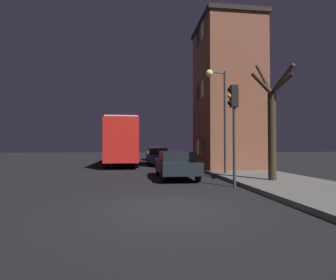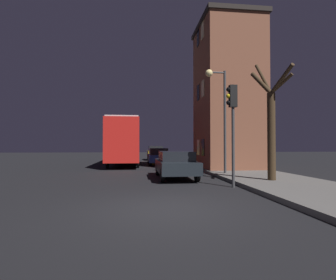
# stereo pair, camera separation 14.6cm
# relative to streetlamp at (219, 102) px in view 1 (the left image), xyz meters

# --- Properties ---
(ground_plane) EXTENTS (120.00, 120.00, 0.00)m
(ground_plane) POSITION_rel_streetlamp_xyz_m (-3.76, -7.04, -4.12)
(ground_plane) COLOR black
(brick_building) EXTENTS (4.09, 5.07, 10.22)m
(brick_building) POSITION_rel_streetlamp_xyz_m (1.80, 3.69, 1.18)
(brick_building) COLOR brown
(brick_building) RESTS_ON sidewalk
(streetlamp) EXTENTS (1.17, 0.41, 5.76)m
(streetlamp) POSITION_rel_streetlamp_xyz_m (0.00, 0.00, 0.00)
(streetlamp) COLOR #38383A
(streetlamp) RESTS_ON sidewalk
(traffic_light) EXTENTS (0.43, 0.24, 4.17)m
(traffic_light) POSITION_rel_streetlamp_xyz_m (-0.65, -3.82, -1.12)
(traffic_light) COLOR #38383A
(traffic_light) RESTS_ON ground
(bare_tree) EXTENTS (1.41, 2.32, 5.38)m
(bare_tree) POSITION_rel_streetlamp_xyz_m (1.41, -3.11, -1.37)
(bare_tree) COLOR #382819
(bare_tree) RESTS_ON sidewalk
(bus) EXTENTS (2.49, 11.61, 3.84)m
(bus) POSITION_rel_streetlamp_xyz_m (-5.61, 9.87, -1.85)
(bus) COLOR red
(bus) RESTS_ON ground
(car_near_lane) EXTENTS (1.82, 4.48, 1.40)m
(car_near_lane) POSITION_rel_streetlamp_xyz_m (-2.53, -0.63, -3.37)
(car_near_lane) COLOR black
(car_near_lane) RESTS_ON ground
(car_mid_lane) EXTENTS (1.73, 4.06, 1.47)m
(car_mid_lane) POSITION_rel_streetlamp_xyz_m (-2.69, 8.95, -3.36)
(car_mid_lane) COLOR navy
(car_mid_lane) RESTS_ON ground
(car_far_lane) EXTENTS (1.83, 3.96, 1.64)m
(car_far_lane) POSITION_rel_streetlamp_xyz_m (-2.40, 16.77, -3.26)
(car_far_lane) COLOR olive
(car_far_lane) RESTS_ON ground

